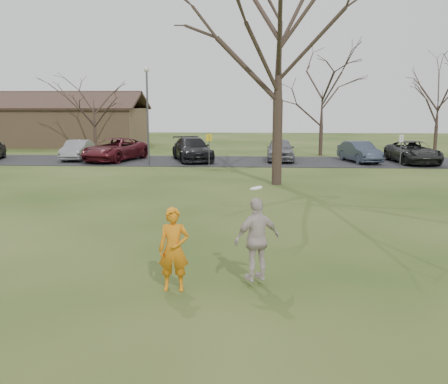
{
  "coord_description": "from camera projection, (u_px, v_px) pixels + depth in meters",
  "views": [
    {
      "loc": [
        0.85,
        -10.59,
        4.05
      ],
      "look_at": [
        0.0,
        4.0,
        1.5
      ],
      "focal_mm": 41.26,
      "sensor_mm": 36.0,
      "label": 1
    }
  ],
  "objects": [
    {
      "name": "car_5",
      "position": [
        360.0,
        152.0,
        35.01
      ],
      "size": [
        2.53,
        4.5,
        1.4
      ],
      "primitive_type": "imported",
      "rotation": [
        0.0,
        0.0,
        0.26
      ],
      "color": "#313A49",
      "rests_on": "parking_strip"
    },
    {
      "name": "car_6",
      "position": [
        413.0,
        152.0,
        34.43
      ],
      "size": [
        2.92,
        5.48,
        1.47
      ],
      "primitive_type": "imported",
      "rotation": [
        0.0,
        0.0,
        0.09
      ],
      "color": "black",
      "rests_on": "parking_strip"
    },
    {
      "name": "car_3",
      "position": [
        192.0,
        149.0,
        35.84
      ],
      "size": [
        3.8,
        5.94,
        1.6
      ],
      "primitive_type": "imported",
      "rotation": [
        0.0,
        0.0,
        0.3
      ],
      "color": "black",
      "rests_on": "parking_strip"
    },
    {
      "name": "parking_strip",
      "position": [
        241.0,
        161.0,
        35.74
      ],
      "size": [
        62.0,
        6.5,
        0.04
      ],
      "primitive_type": "cube",
      "color": "black",
      "rests_on": "ground"
    },
    {
      "name": "big_tree",
      "position": [
        279.0,
        40.0,
        24.6
      ],
      "size": [
        9.0,
        9.0,
        14.0
      ],
      "primitive_type": null,
      "color": "#352821",
      "rests_on": "ground"
    },
    {
      "name": "sign_white",
      "position": [
        401.0,
        145.0,
        31.98
      ],
      "size": [
        0.35,
        0.35,
        2.08
      ],
      "color": "#47474C",
      "rests_on": "ground"
    },
    {
      "name": "car_1",
      "position": [
        77.0,
        150.0,
        36.5
      ],
      "size": [
        1.68,
        4.26,
        1.38
      ],
      "primitive_type": "imported",
      "rotation": [
        0.0,
        0.0,
        0.05
      ],
      "color": "gray",
      "rests_on": "parking_strip"
    },
    {
      "name": "small_tree_row",
      "position": [
        300.0,
        105.0,
        39.8
      ],
      "size": [
        55.0,
        5.9,
        8.5
      ],
      "color": "#352821",
      "rests_on": "ground"
    },
    {
      "name": "car_4",
      "position": [
        280.0,
        150.0,
        35.85
      ],
      "size": [
        1.91,
        4.57,
        1.55
      ],
      "primitive_type": "imported",
      "rotation": [
        0.0,
        0.0,
        -0.02
      ],
      "color": "slate",
      "rests_on": "parking_strip"
    },
    {
      "name": "lamp_post",
      "position": [
        147.0,
        104.0,
        32.95
      ],
      "size": [
        0.34,
        0.34,
        6.27
      ],
      "color": "#47474C",
      "rests_on": "ground"
    },
    {
      "name": "player_defender",
      "position": [
        174.0,
        249.0,
        11.11
      ],
      "size": [
        0.69,
        0.47,
        1.83
      ],
      "primitive_type": "imported",
      "rotation": [
        0.0,
        0.0,
        0.05
      ],
      "color": "orange",
      "rests_on": "ground"
    },
    {
      "name": "sign_yellow",
      "position": [
        209.0,
        144.0,
        32.66
      ],
      "size": [
        0.35,
        0.35,
        2.08
      ],
      "color": "#47474C",
      "rests_on": "ground"
    },
    {
      "name": "catching_play",
      "position": [
        257.0,
        239.0,
        11.35
      ],
      "size": [
        1.18,
        0.92,
        2.11
      ],
      "color": "beige",
      "rests_on": "ground"
    },
    {
      "name": "car_2",
      "position": [
        115.0,
        149.0,
        35.86
      ],
      "size": [
        4.15,
        6.13,
        1.56
      ],
      "primitive_type": "imported",
      "rotation": [
        0.0,
        0.0,
        -0.3
      ],
      "color": "#4F121A",
      "rests_on": "parking_strip"
    },
    {
      "name": "ground",
      "position": [
        213.0,
        292.0,
        11.16
      ],
      "size": [
        120.0,
        120.0,
        0.0
      ],
      "primitive_type": "plane",
      "color": "#1E380F",
      "rests_on": "ground"
    },
    {
      "name": "building",
      "position": [
        37.0,
        125.0,
        49.34
      ],
      "size": [
        20.6,
        8.5,
        5.14
      ],
      "color": "#8C6D4C",
      "rests_on": "ground"
    }
  ]
}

